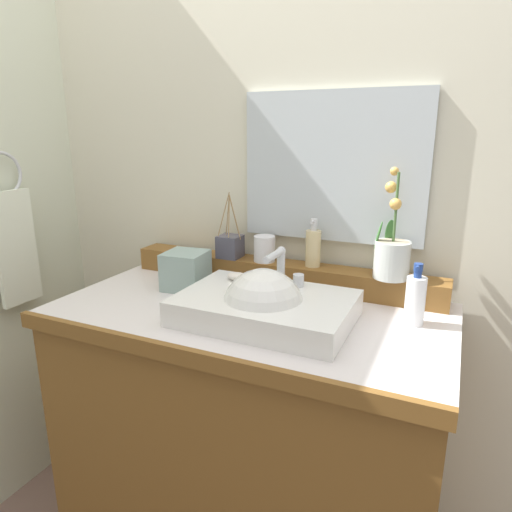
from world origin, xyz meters
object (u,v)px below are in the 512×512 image
object	(u,v)px
lotion_bottle	(415,299)
sink_basin	(264,308)
reed_diffuser	(230,246)
tissue_box	(186,270)
potted_plant	(392,253)
tumbler_cup	(264,249)
hand_towel	(16,248)
soap_bar	(238,276)
soap_dispenser	(313,247)

from	to	relation	value
lotion_bottle	sink_basin	bearing A→B (deg)	-158.48
reed_diffuser	tissue_box	bearing A→B (deg)	-119.79
potted_plant	tumbler_cup	distance (m)	0.42
sink_basin	lotion_bottle	distance (m)	0.41
tumbler_cup	hand_towel	xyz separation A→B (m)	(-0.87, -0.27, -0.03)
hand_towel	reed_diffuser	bearing A→B (deg)	19.62
potted_plant	lotion_bottle	size ratio (longest dim) A/B	1.92
sink_basin	soap_bar	size ratio (longest dim) A/B	6.70
soap_bar	lotion_bottle	distance (m)	0.51
soap_dispenser	hand_towel	bearing A→B (deg)	-164.96
sink_basin	soap_bar	distance (m)	0.17
tumbler_cup	tissue_box	size ratio (longest dim) A/B	0.67
sink_basin	soap_dispenser	size ratio (longest dim) A/B	3.00
sink_basin	potted_plant	xyz separation A→B (m)	(0.29, 0.29, 0.12)
sink_basin	soap_dispenser	distance (m)	0.33
soap_dispenser	soap_bar	bearing A→B (deg)	-128.74
sink_basin	reed_diffuser	bearing A→B (deg)	131.41
soap_bar	tumbler_cup	bearing A→B (deg)	89.65
lotion_bottle	tissue_box	xyz separation A→B (m)	(-0.72, -0.01, -0.01)
tumbler_cup	hand_towel	world-z (taller)	hand_towel
sink_basin	hand_towel	bearing A→B (deg)	178.44
tumbler_cup	potted_plant	bearing A→B (deg)	-1.06
soap_bar	reed_diffuser	bearing A→B (deg)	123.27
tumbler_cup	lotion_bottle	xyz separation A→B (m)	(0.50, -0.15, -0.05)
tissue_box	hand_towel	size ratio (longest dim) A/B	0.31
potted_plant	tumbler_cup	bearing A→B (deg)	178.94
soap_bar	tumbler_cup	world-z (taller)	tumbler_cup
reed_diffuser	sink_basin	bearing A→B (deg)	-48.59
sink_basin	hand_towel	distance (m)	1.00
soap_dispenser	sink_basin	bearing A→B (deg)	-97.25
soap_dispenser	tumbler_cup	xyz separation A→B (m)	(-0.17, -0.01, -0.02)
tumbler_cup	hand_towel	size ratio (longest dim) A/B	0.21
reed_diffuser	lotion_bottle	xyz separation A→B (m)	(0.63, -0.14, -0.05)
sink_basin	lotion_bottle	xyz separation A→B (m)	(0.38, 0.15, 0.03)
tumbler_cup	lotion_bottle	world-z (taller)	lotion_bottle
soap_bar	soap_dispenser	size ratio (longest dim) A/B	0.45
potted_plant	hand_towel	size ratio (longest dim) A/B	0.78
soap_bar	reed_diffuser	world-z (taller)	reed_diffuser
tumbler_cup	hand_towel	distance (m)	0.91
soap_dispenser	potted_plant	bearing A→B (deg)	-4.56
reed_diffuser	potted_plant	bearing A→B (deg)	-0.56
soap_dispenser	hand_towel	size ratio (longest dim) A/B	0.37
soap_dispenser	lotion_bottle	bearing A→B (deg)	-25.06
soap_bar	reed_diffuser	size ratio (longest dim) A/B	0.31
soap_bar	tissue_box	world-z (taller)	tissue_box
lotion_bottle	hand_towel	bearing A→B (deg)	-174.97
soap_bar	potted_plant	xyz separation A→B (m)	(0.42, 0.19, 0.07)
lotion_bottle	reed_diffuser	bearing A→B (deg)	167.26
soap_bar	tissue_box	bearing A→B (deg)	168.49
soap_dispenser	tumbler_cup	distance (m)	0.17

